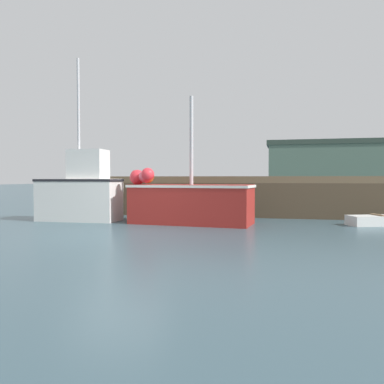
# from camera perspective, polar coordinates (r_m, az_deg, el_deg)

# --- Properties ---
(ground) EXTENTS (120.00, 160.00, 0.10)m
(ground) POSITION_cam_1_polar(r_m,az_deg,el_deg) (10.31, -10.85, -6.39)
(ground) COLOR #38515B
(pier) EXTENTS (11.69, 6.76, 1.53)m
(pier) POSITION_cam_1_polar(r_m,az_deg,el_deg) (17.21, 7.39, 1.37)
(pier) COLOR brown
(pier) RESTS_ON ground
(fishing_boat_near_left) EXTENTS (2.80, 1.21, 5.51)m
(fishing_boat_near_left) POSITION_cam_1_polar(r_m,az_deg,el_deg) (13.76, -16.02, -0.07)
(fishing_boat_near_left) COLOR silver
(fishing_boat_near_left) RESTS_ON ground
(fishing_boat_near_right) EXTENTS (4.10, 1.89, 4.06)m
(fishing_boat_near_right) POSITION_cam_1_polar(r_m,az_deg,el_deg) (12.40, -0.45, -1.38)
(fishing_boat_near_right) COLOR maroon
(fishing_boat_near_right) RESTS_ON ground
(rowboat) EXTENTS (1.93, 1.30, 0.35)m
(rowboat) POSITION_cam_1_polar(r_m,az_deg,el_deg) (13.28, 25.63, -3.78)
(rowboat) COLOR silver
(rowboat) RESTS_ON ground
(warehouse) EXTENTS (11.36, 4.62, 5.34)m
(warehouse) POSITION_cam_1_polar(r_m,az_deg,el_deg) (42.69, 18.64, 3.58)
(warehouse) COLOR #4C6656
(warehouse) RESTS_ON ground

